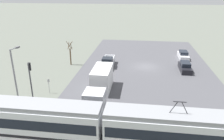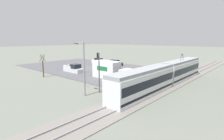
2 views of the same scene
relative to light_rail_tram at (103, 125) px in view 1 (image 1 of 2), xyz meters
name	(u,v)px [view 1 (image 1 of 2)]	position (x,y,z in m)	size (l,w,h in m)	color
ground_plane	(145,67)	(-4.17, -21.26, -1.79)	(320.00, 320.00, 0.00)	#60665B
road_surface	(145,67)	(-4.17, -21.26, -1.75)	(23.07, 41.90, 0.08)	#4C4C51
light_rail_tram	(103,125)	(0.00, 0.00, 0.00)	(25.99, 2.56, 4.66)	silver
box_truck	(101,83)	(2.03, -9.75, -0.24)	(2.46, 9.13, 3.20)	silver
pickup_truck	(108,63)	(2.65, -20.58, -1.02)	(1.95, 5.42, 1.83)	silver
sedan_car_0	(185,67)	(-10.93, -20.16, -1.06)	(1.72, 4.70, 1.58)	black
sedan_car_1	(183,55)	(-11.85, -27.58, -1.10)	(1.75, 4.67, 1.49)	silver
traffic_light_pole	(31,79)	(9.54, -5.37, 1.80)	(0.28, 0.47, 5.59)	#47474C
street_tree	(70,54)	(9.76, -20.81, 0.27)	(1.08, 0.89, 4.53)	brown
street_lamp_near_crossing	(15,72)	(11.77, -5.98, 2.33)	(0.36, 1.95, 7.03)	gray
no_parking_sign	(49,85)	(9.04, -8.94, -0.52)	(0.32, 0.08, 2.07)	gray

